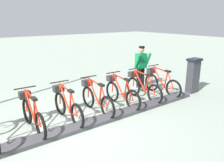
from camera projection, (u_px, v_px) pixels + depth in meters
The scene contains 10 objects.
ground_plane at pixel (69, 132), 5.55m from camera, with size 60.00×60.00×0.00m, color #9FAE9C.
dock_rail_base at pixel (69, 130), 5.54m from camera, with size 0.44×9.15×0.10m, color #47474C.
payment_kiosk at pixel (193, 75), 8.32m from camera, with size 0.36×0.52×1.28m.
bike_docked_0 at pixel (161, 83), 8.20m from camera, with size 1.72×0.54×1.02m.
bike_docked_1 at pixel (142, 87), 7.66m from camera, with size 1.72×0.54×1.02m.
bike_docked_2 at pixel (121, 92), 7.13m from camera, with size 1.72×0.54×1.02m.
bike_docked_3 at pixel (96, 98), 6.60m from camera, with size 1.72×0.54×1.02m.
bike_docked_4 at pixel (67, 105), 6.07m from camera, with size 1.72×0.54×1.02m.
bike_docked_5 at pixel (32, 114), 5.54m from camera, with size 1.72×0.54×1.02m.
worker_near_rack at pixel (141, 66), 8.73m from camera, with size 0.49×0.64×1.66m.
Camera 1 is at (-4.65, 2.13, 2.70)m, focal length 36.26 mm.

